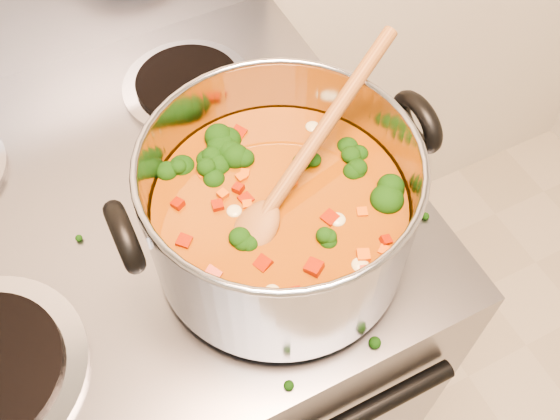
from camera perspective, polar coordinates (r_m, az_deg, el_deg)
name	(u,v)px	position (r m, az deg, el deg)	size (l,w,h in m)	color
electric_range	(159,346)	(1.20, -11.03, -12.10)	(0.75, 0.68, 1.08)	gray
stockpot	(279,211)	(0.67, -0.05, -0.08)	(0.34, 0.29, 0.17)	#9FA0A7
wooden_spoon	(290,178)	(0.65, 0.93, 2.96)	(0.27, 0.15, 0.13)	brown
cooktop_crumbs	(299,312)	(0.71, 1.79, -9.34)	(0.30, 0.38, 0.01)	black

